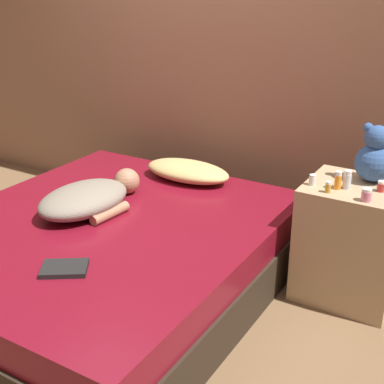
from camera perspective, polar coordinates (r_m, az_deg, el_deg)
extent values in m
plane|color=brown|center=(3.27, -8.88, -10.15)|extent=(12.00, 12.00, 0.00)
cube|color=#996B51|center=(3.87, 2.71, 15.77)|extent=(8.00, 0.06, 2.60)
cube|color=#2D2319|center=(3.20, -9.03, -8.13)|extent=(1.78, 2.05, 0.27)
cube|color=maroon|center=(3.10, -9.27, -4.60)|extent=(1.74, 2.01, 0.18)
cube|color=tan|center=(3.16, 16.58, -5.07)|extent=(0.53, 0.49, 0.68)
ellipsoid|color=tan|center=(3.60, -0.48, 2.26)|extent=(0.61, 0.32, 0.12)
ellipsoid|color=gray|center=(3.17, -11.48, -0.76)|extent=(0.45, 0.63, 0.16)
sphere|color=#A87556|center=(3.40, -6.96, 1.17)|extent=(0.16, 0.16, 0.16)
cylinder|color=#A87556|center=(3.08, -8.79, -2.23)|extent=(0.09, 0.27, 0.06)
sphere|color=#335693|center=(3.09, 18.85, 2.96)|extent=(0.21, 0.21, 0.21)
sphere|color=#335693|center=(3.04, 19.18, 5.47)|extent=(0.14, 0.14, 0.14)
sphere|color=#335693|center=(3.04, 18.29, 6.52)|extent=(0.05, 0.05, 0.05)
cylinder|color=orange|center=(2.94, 15.29, 1.02)|extent=(0.04, 0.04, 0.08)
cylinder|color=white|center=(2.92, 15.39, 1.93)|extent=(0.03, 0.03, 0.02)
cylinder|color=silver|center=(2.95, 16.20, 1.09)|extent=(0.04, 0.04, 0.08)
cylinder|color=white|center=(2.94, 16.31, 2.01)|extent=(0.04, 0.04, 0.02)
cylinder|color=#B72D2D|center=(2.98, 19.50, 0.47)|extent=(0.04, 0.04, 0.05)
cylinder|color=white|center=(2.96, 19.57, 0.99)|extent=(0.04, 0.04, 0.01)
cylinder|color=pink|center=(2.82, 18.11, -0.43)|extent=(0.05, 0.05, 0.05)
cylinder|color=white|center=(2.81, 18.19, 0.20)|extent=(0.05, 0.05, 0.01)
cylinder|color=white|center=(2.96, 12.72, 1.16)|extent=(0.04, 0.04, 0.05)
cylinder|color=white|center=(2.95, 12.77, 1.70)|extent=(0.04, 0.04, 0.01)
cylinder|color=gold|center=(2.88, 14.30, 0.39)|extent=(0.03, 0.03, 0.05)
cylinder|color=white|center=(2.87, 14.36, 0.95)|extent=(0.03, 0.03, 0.01)
cube|color=black|center=(2.61, -13.45, -7.93)|extent=(0.26, 0.25, 0.02)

